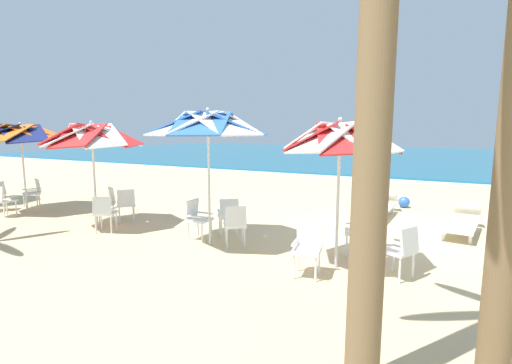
{
  "coord_description": "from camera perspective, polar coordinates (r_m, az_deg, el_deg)",
  "views": [
    {
      "loc": [
        1.29,
        -8.85,
        2.35
      ],
      "look_at": [
        -3.31,
        -0.24,
        1.0
      ],
      "focal_mm": 26.14,
      "sensor_mm": 36.0,
      "label": 1
    }
  ],
  "objects": [
    {
      "name": "plastic_chair_5",
      "position": [
        7.58,
        -3.21,
        -6.28
      ],
      "size": [
        0.62,
        0.63,
        0.87
      ],
      "color": "white",
      "rests_on": "ground"
    },
    {
      "name": "beach_umbrella_3",
      "position": [
        12.58,
        -32.33,
        6.21
      ],
      "size": [
        2.61,
        2.61,
        2.58
      ],
      "color": "silver",
      "rests_on": "ground"
    },
    {
      "name": "beachgoer_seated",
      "position": [
        17.88,
        32.9,
        -0.01
      ],
      "size": [
        0.3,
        0.93,
        0.92
      ],
      "color": "yellow",
      "rests_on": "ground"
    },
    {
      "name": "beach_ball",
      "position": [
        12.34,
        21.71,
        -2.87
      ],
      "size": [
        0.34,
        0.34,
        0.34
      ],
      "primitive_type": "sphere",
      "color": "blue",
      "rests_on": "ground"
    },
    {
      "name": "plastic_chair_11",
      "position": [
        13.36,
        -30.89,
        -1.23
      ],
      "size": [
        0.57,
        0.59,
        0.87
      ],
      "color": "white",
      "rests_on": "ground"
    },
    {
      "name": "beach_umbrella_0",
      "position": [
        6.34,
        12.69,
        6.38
      ],
      "size": [
        2.02,
        2.02,
        2.57
      ],
      "color": "silver",
      "rests_on": "ground"
    },
    {
      "name": "plastic_chair_6",
      "position": [
        9.31,
        -22.18,
        -4.2
      ],
      "size": [
        0.6,
        0.62,
        0.87
      ],
      "color": "white",
      "rests_on": "ground"
    },
    {
      "name": "ground_plane",
      "position": [
        9.25,
        19.31,
        -7.3
      ],
      "size": [
        80.0,
        80.0,
        0.0
      ],
      "primitive_type": "plane",
      "color": "#D3B784"
    },
    {
      "name": "plastic_chair_0",
      "position": [
        6.19,
        7.93,
        -9.6
      ],
      "size": [
        0.51,
        0.53,
        0.87
      ],
      "color": "white",
      "rests_on": "ground"
    },
    {
      "name": "plastic_chair_3",
      "position": [
        8.2,
        -9.02,
        -5.29
      ],
      "size": [
        0.48,
        0.45,
        0.87
      ],
      "color": "white",
      "rests_on": "ground"
    },
    {
      "name": "sea",
      "position": [
        37.09,
        26.13,
        3.51
      ],
      "size": [
        80.0,
        36.0,
        0.1
      ],
      "primitive_type": "cube",
      "color": "#19607F",
      "rests_on": "ground"
    },
    {
      "name": "plastic_chair_4",
      "position": [
        8.36,
        -4.23,
        -4.95
      ],
      "size": [
        0.63,
        0.63,
        0.87
      ],
      "color": "white",
      "rests_on": "ground"
    },
    {
      "name": "plastic_chair_7",
      "position": [
        10.58,
        -21.84,
        -2.79
      ],
      "size": [
        0.6,
        0.61,
        0.87
      ],
      "color": "white",
      "rests_on": "ground"
    },
    {
      "name": "plastic_chair_10",
      "position": [
        12.26,
        -34.33,
        -2.2
      ],
      "size": [
        0.51,
        0.53,
        0.87
      ],
      "color": "white",
      "rests_on": "ground"
    },
    {
      "name": "sun_lounger_0",
      "position": [
        9.83,
        28.97,
        -5.27
      ],
      "size": [
        0.87,
        2.2,
        0.62
      ],
      "color": "white",
      "rests_on": "ground"
    },
    {
      "name": "plastic_chair_2",
      "position": [
        6.41,
        21.36,
        -9.47
      ],
      "size": [
        0.61,
        0.59,
        0.87
      ],
      "color": "white",
      "rests_on": "ground"
    },
    {
      "name": "surf_foam",
      "position": [
        18.89,
        23.98,
        0.05
      ],
      "size": [
        80.0,
        0.7,
        0.01
      ],
      "primitive_type": "cube",
      "color": "white",
      "rests_on": "ground"
    },
    {
      "name": "beach_umbrella_1",
      "position": [
        7.54,
        -7.36,
        8.64
      ],
      "size": [
        2.51,
        2.51,
        2.8
      ],
      "color": "silver",
      "rests_on": "ground"
    },
    {
      "name": "plastic_chair_8",
      "position": [
        10.19,
        -19.25,
        -3.05
      ],
      "size": [
        0.63,
        0.63,
        0.87
      ],
      "color": "white",
      "rests_on": "ground"
    },
    {
      "name": "sun_lounger_1",
      "position": [
        10.91,
        18.47,
        -3.47
      ],
      "size": [
        0.68,
        2.16,
        0.62
      ],
      "color": "white",
      "rests_on": "ground"
    },
    {
      "name": "plastic_chair_1",
      "position": [
        7.37,
        15.67,
        -6.98
      ],
      "size": [
        0.56,
        0.54,
        0.87
      ],
      "color": "white",
      "rests_on": "ground"
    },
    {
      "name": "beach_umbrella_2",
      "position": [
        9.7,
        -23.82,
        6.41
      ],
      "size": [
        2.34,
        2.34,
        2.59
      ],
      "color": "silver",
      "rests_on": "ground"
    }
  ]
}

